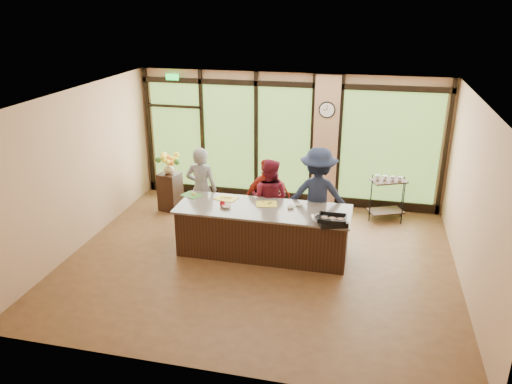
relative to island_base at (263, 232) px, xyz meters
The scene contains 25 objects.
floor 0.53m from the island_base, 90.00° to the right, with size 7.00×7.00×0.00m, color #52341C.
ceiling 2.58m from the island_base, 90.00° to the right, with size 7.00×7.00×0.00m, color white.
back_wall 2.90m from the island_base, 90.00° to the left, with size 7.00×7.00×0.00m, color tan.
left_wall 3.67m from the island_base, behind, with size 6.00×6.00×0.00m, color tan.
right_wall 3.67m from the island_base, ahead, with size 6.00×6.00×0.00m, color tan.
window_wall 2.83m from the island_base, 86.48° to the left, with size 6.90×0.12×3.00m.
island_base is the anchor object (origin of this frame).
countertop 0.46m from the island_base, ahead, with size 3.20×1.10×0.04m, color slate.
wall_clock 3.25m from the island_base, 71.68° to the left, with size 0.36×0.04×0.36m.
cook_left 1.69m from the island_base, 152.51° to the left, with size 0.64×0.42×1.77m, color gray.
cook_midleft 0.84m from the island_base, 92.90° to the left, with size 0.79×0.62×1.63m, color maroon.
cook_midright 0.88m from the island_base, 96.63° to the left, with size 0.94×0.39×1.60m, color maroon.
cook_right 1.27m from the island_base, 37.83° to the left, with size 1.24×0.71×1.92m, color #1A223B.
roasting_pan 1.46m from the island_base, 18.15° to the right, with size 0.47×0.37×0.08m, color black.
mixing_bowl 1.28m from the island_base, 17.70° to the right, with size 0.35×0.35×0.09m, color silver.
cutting_board_left 1.61m from the island_base, 168.52° to the left, with size 0.37×0.27×0.01m, color #418E33.
cutting_board_center 0.97m from the island_base, 159.45° to the left, with size 0.40×0.30×0.01m, color yellow.
cutting_board_right 0.52m from the island_base, 83.99° to the left, with size 0.39×0.29×0.01m, color yellow.
prep_bowl_near 0.84m from the island_base, 168.23° to the right, with size 0.16×0.16×0.05m, color white.
prep_bowl_mid 0.71m from the island_base, 12.16° to the left, with size 0.13×0.13×0.04m, color white.
prep_bowl_far 0.82m from the island_base, 23.81° to the left, with size 0.12×0.12×0.03m, color white.
red_ramekin 0.92m from the island_base, behind, with size 0.10×0.10×0.08m, color red.
flower_stand 2.95m from the island_base, 147.74° to the left, with size 0.43×0.43×0.86m, color black.
flower_vase 2.99m from the island_base, 147.74° to the left, with size 0.23×0.23×0.24m, color #9A8454.
bar_cart 3.11m from the island_base, 43.04° to the left, with size 0.84×0.68×1.00m.
Camera 1 is at (1.77, -7.91, 4.52)m, focal length 35.00 mm.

